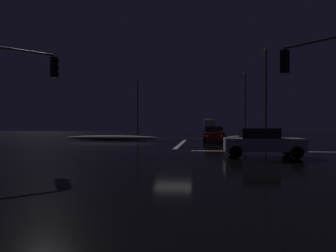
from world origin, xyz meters
name	(u,v)px	position (x,y,z in m)	size (l,w,h in m)	color
ground	(173,151)	(0.00, 0.00, -0.05)	(120.00, 120.00, 0.10)	black
stop_line_north	(181,143)	(0.00, 7.77, 0.00)	(0.35, 13.27, 0.01)	white
centre_line_ns	(187,138)	(0.00, 19.37, 0.00)	(22.00, 0.15, 0.01)	yellow
crosswalk_bar_east	(293,152)	(7.87, 0.00, 0.00)	(13.27, 0.40, 0.01)	white
snow_bank_left_curb	(112,138)	(-8.57, 13.74, 0.26)	(10.94, 1.50, 0.52)	white
snow_bank_right_curb	(255,137)	(8.57, 18.74, 0.20)	(6.80, 1.50, 0.40)	white
sedan_red	(214,134)	(3.09, 10.14, 0.80)	(2.02, 4.33, 1.57)	maroon
sedan_gray	(216,133)	(3.55, 15.64, 0.80)	(2.02, 4.33, 1.57)	slate
sedan_blue	(210,132)	(3.07, 21.31, 0.80)	(2.02, 4.33, 1.57)	navy
sedan_white	(212,131)	(3.52, 27.60, 0.80)	(2.02, 4.33, 1.57)	silver
sedan_black	(211,130)	(3.44, 32.81, 0.80)	(2.02, 4.33, 1.57)	black
sedan_green	(209,130)	(3.19, 39.02, 0.80)	(2.02, 4.33, 1.57)	#14512D
box_truck	(209,125)	(3.48, 46.41, 1.71)	(2.68, 8.28, 3.08)	beige
sedan_silver_crossing	(262,142)	(5.27, -3.32, 0.80)	(4.33, 2.02, 1.57)	#B7B7BC
traffic_signal_se	(325,75)	(7.12, -7.12, 3.87)	(2.67, 2.67, 5.65)	#4C4C51
traffic_signal_sw	(12,80)	(-7.04, -7.04, 3.89)	(2.84, 2.84, 5.66)	#4C4C51
streetlamp_right_near	(266,88)	(8.87, 13.37, 5.82)	(0.44, 0.44, 10.23)	#424247
streetlamp_left_far	(138,103)	(-8.87, 29.37, 5.44)	(0.44, 0.44, 9.49)	#424247
streetlamp_right_far	(245,100)	(8.87, 29.37, 5.84)	(0.44, 0.44, 10.27)	#424247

